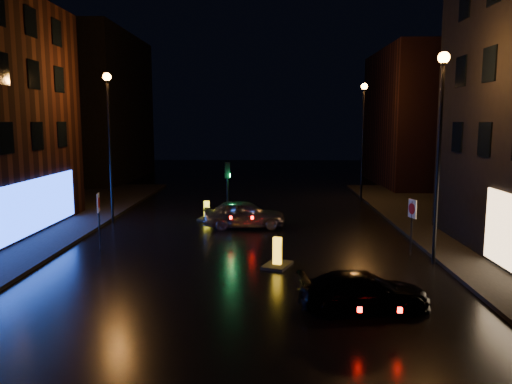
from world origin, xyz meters
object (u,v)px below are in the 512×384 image
at_px(road_sign_right, 412,214).
at_px(silver_hatchback, 244,214).
at_px(dark_sedan, 364,291).
at_px(road_sign_left, 99,208).
at_px(bollard_near, 277,260).
at_px(traffic_signal, 228,214).
at_px(bollard_far, 207,215).

bearing_deg(road_sign_right, silver_hatchback, -51.65).
relative_size(dark_sedan, road_sign_left, 1.58).
height_order(dark_sedan, bollard_near, bollard_near).
bearing_deg(road_sign_right, traffic_signal, -54.01).
height_order(traffic_signal, dark_sedan, traffic_signal).
bearing_deg(bollard_far, silver_hatchback, -31.53).
xyz_separation_m(dark_sedan, road_sign_left, (-10.53, 7.03, 1.33)).
distance_m(dark_sedan, road_sign_right, 7.24).
xyz_separation_m(silver_hatchback, road_sign_left, (-6.28, -4.76, 1.16)).
height_order(bollard_far, road_sign_right, road_sign_right).
xyz_separation_m(traffic_signal, silver_hatchback, (0.99, -1.26, 0.25)).
distance_m(bollard_near, road_sign_right, 6.28).
bearing_deg(silver_hatchback, road_sign_left, 122.96).
height_order(traffic_signal, bollard_near, traffic_signal).
distance_m(traffic_signal, dark_sedan, 14.07).
xyz_separation_m(traffic_signal, bollard_near, (2.66, -8.57, -0.24)).
bearing_deg(traffic_signal, silver_hatchback, -52.06).
height_order(silver_hatchback, bollard_near, silver_hatchback).
xyz_separation_m(dark_sedan, road_sign_right, (3.21, 6.37, 1.24)).
relative_size(traffic_signal, road_sign_left, 1.35).
height_order(dark_sedan, road_sign_left, road_sign_left).
relative_size(silver_hatchback, road_sign_left, 1.73).
distance_m(silver_hatchback, bollard_far, 3.26).
xyz_separation_m(bollard_far, road_sign_left, (-3.97, -7.00, 1.67)).
bearing_deg(silver_hatchback, dark_sedan, -164.37).
bearing_deg(road_sign_left, traffic_signal, 36.19).
height_order(bollard_near, road_sign_left, road_sign_left).
height_order(bollard_near, bollard_far, bollard_near).
bearing_deg(road_sign_left, silver_hatchback, 24.66).
bearing_deg(bollard_far, bollard_near, -54.73).
bearing_deg(road_sign_left, dark_sedan, -46.22).
distance_m(dark_sedan, road_sign_left, 12.73).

